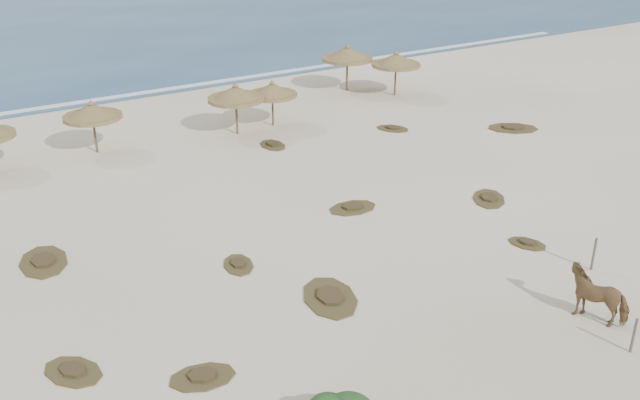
# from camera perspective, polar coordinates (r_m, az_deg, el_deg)

# --- Properties ---
(ground) EXTENTS (160.00, 160.00, 0.00)m
(ground) POSITION_cam_1_polar(r_m,az_deg,el_deg) (23.10, 6.21, -7.06)
(ground) COLOR #FCF0CF
(ground) RESTS_ON ground
(foam_line) EXTENTS (70.00, 0.60, 0.01)m
(foam_line) POSITION_cam_1_polar(r_m,az_deg,el_deg) (44.84, -14.39, 8.23)
(foam_line) COLOR white
(foam_line) RESTS_ON ground
(palapa_2) EXTENTS (3.24, 3.24, 2.58)m
(palapa_2) POSITION_cam_1_polar(r_m,az_deg,el_deg) (35.04, -17.79, 6.73)
(palapa_2) COLOR brown
(palapa_2) RESTS_ON ground
(palapa_3) EXTENTS (3.05, 3.05, 2.68)m
(palapa_3) POSITION_cam_1_polar(r_m,az_deg,el_deg) (36.17, -6.77, 8.41)
(palapa_3) COLOR brown
(palapa_3) RESTS_ON ground
(palapa_4) EXTENTS (3.28, 3.28, 2.44)m
(palapa_4) POSITION_cam_1_polar(r_m,az_deg,el_deg) (37.35, -3.85, 8.74)
(palapa_4) COLOR brown
(palapa_4) RESTS_ON ground
(palapa_5) EXTENTS (3.02, 3.02, 2.71)m
(palapa_5) POSITION_cam_1_polar(r_m,az_deg,el_deg) (42.90, 6.11, 11.04)
(palapa_5) COLOR brown
(palapa_5) RESTS_ON ground
(palapa_6) EXTENTS (3.95, 3.95, 2.89)m
(palapa_6) POSITION_cam_1_polar(r_m,az_deg,el_deg) (43.66, 2.20, 11.58)
(palapa_6) COLOR brown
(palapa_6) RESTS_ON ground
(horse) EXTENTS (1.57, 2.05, 1.58)m
(horse) POSITION_cam_1_polar(r_m,az_deg,el_deg) (22.74, 21.41, -7.03)
(horse) COLOR olive
(horse) RESTS_ON ground
(fence_post_near) EXTENTS (0.09, 0.09, 1.09)m
(fence_post_near) POSITION_cam_1_polar(r_m,az_deg,el_deg) (21.68, 23.80, -9.89)
(fence_post_near) COLOR brown
(fence_post_near) RESTS_ON ground
(fence_post_far) EXTENTS (0.10, 0.10, 1.19)m
(fence_post_far) POSITION_cam_1_polar(r_m,az_deg,el_deg) (25.39, 21.06, -4.06)
(fence_post_far) COLOR brown
(fence_post_far) RESTS_ON ground
(scrub_0) EXTENTS (1.91, 2.15, 0.16)m
(scrub_0) POSITION_cam_1_polar(r_m,az_deg,el_deg) (20.54, -19.15, -12.81)
(scrub_0) COLOR brown
(scrub_0) RESTS_ON ground
(scrub_1) EXTENTS (1.91, 2.64, 0.16)m
(scrub_1) POSITION_cam_1_polar(r_m,az_deg,el_deg) (26.14, -21.24, -4.60)
(scrub_1) COLOR brown
(scrub_1) RESTS_ON ground
(scrub_2) EXTENTS (1.33, 1.72, 0.16)m
(scrub_2) POSITION_cam_1_polar(r_m,az_deg,el_deg) (24.36, -6.55, -5.14)
(scrub_2) COLOR brown
(scrub_2) RESTS_ON ground
(scrub_3) EXTENTS (2.08, 1.44, 0.16)m
(scrub_3) POSITION_cam_1_polar(r_m,az_deg,el_deg) (28.25, 2.63, -0.60)
(scrub_3) COLOR brown
(scrub_3) RESTS_ON ground
(scrub_4) EXTENTS (2.26, 2.34, 0.16)m
(scrub_4) POSITION_cam_1_polar(r_m,az_deg,el_deg) (29.81, 13.36, 0.13)
(scrub_4) COLOR brown
(scrub_4) RESTS_ON ground
(scrub_5) EXTENTS (3.10, 2.84, 0.16)m
(scrub_5) POSITION_cam_1_polar(r_m,az_deg,el_deg) (38.60, 15.18, 5.59)
(scrub_5) COLOR brown
(scrub_5) RESTS_ON ground
(scrub_7) EXTENTS (1.16, 1.74, 0.16)m
(scrub_7) POSITION_cam_1_polar(r_m,az_deg,el_deg) (34.94, -3.80, 4.43)
(scrub_7) COLOR brown
(scrub_7) RESTS_ON ground
(scrub_9) EXTENTS (2.30, 2.91, 0.16)m
(scrub_9) POSITION_cam_1_polar(r_m,az_deg,el_deg) (22.44, 0.80, -7.77)
(scrub_9) COLOR brown
(scrub_9) RESTS_ON ground
(scrub_10) EXTENTS (1.90, 2.03, 0.16)m
(scrub_10) POSITION_cam_1_polar(r_m,az_deg,el_deg) (37.40, 5.84, 5.73)
(scrub_10) COLOR brown
(scrub_10) RESTS_ON ground
(scrub_11) EXTENTS (1.99, 1.52, 0.16)m
(scrub_11) POSITION_cam_1_polar(r_m,az_deg,el_deg) (19.53, -9.39, -13.77)
(scrub_11) COLOR brown
(scrub_11) RESTS_ON ground
(scrub_12) EXTENTS (1.37, 1.62, 0.16)m
(scrub_12) POSITION_cam_1_polar(r_m,az_deg,el_deg) (26.58, 16.26, -3.34)
(scrub_12) COLOR brown
(scrub_12) RESTS_ON ground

